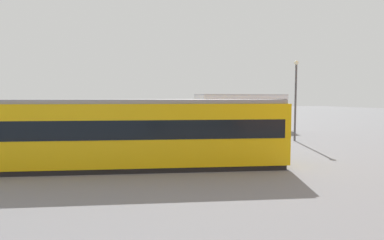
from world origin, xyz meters
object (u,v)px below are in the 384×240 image
double_decker_bus (242,112)px  tram_yellow (134,133)px  info_sign (115,126)px  pedestrian_near_railing (157,131)px  street_lamp (296,94)px

double_decker_bus → tram_yellow: bearing=47.7°
info_sign → pedestrian_near_railing: bearing=-151.8°
info_sign → street_lamp: (-14.28, -0.78, 2.13)m
tram_yellow → street_lamp: (-13.64, -6.15, 2.03)m
pedestrian_near_railing → info_sign: 3.57m
info_sign → street_lamp: street_lamp is taller
tram_yellow → pedestrian_near_railing: tram_yellow is taller
tram_yellow → pedestrian_near_railing: size_ratio=8.65×
double_decker_bus → tram_yellow: double_decker_bus is taller
double_decker_bus → street_lamp: size_ratio=1.62×
tram_yellow → double_decker_bus: bearing=-132.3°
tram_yellow → pedestrian_near_railing: bearing=-109.2°
pedestrian_near_railing → info_sign: size_ratio=0.73×
info_sign → double_decker_bus: bearing=-147.1°
street_lamp → info_sign: bearing=3.1°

